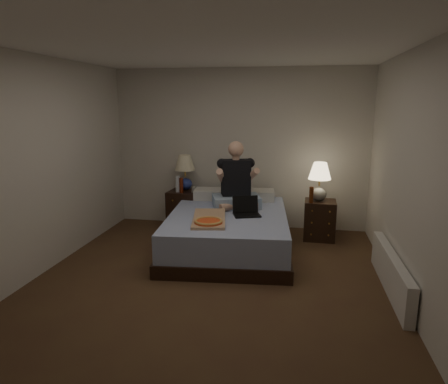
% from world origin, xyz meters
% --- Properties ---
extents(floor, '(4.00, 4.50, 0.00)m').
position_xyz_m(floor, '(0.00, 0.00, 0.00)').
color(floor, brown).
rests_on(floor, ground).
extents(ceiling, '(4.00, 4.50, 0.00)m').
position_xyz_m(ceiling, '(0.00, 0.00, 2.50)').
color(ceiling, white).
rests_on(ceiling, ground).
extents(wall_back, '(4.00, 0.00, 2.50)m').
position_xyz_m(wall_back, '(0.00, 2.25, 1.25)').
color(wall_back, silver).
rests_on(wall_back, ground).
extents(wall_front, '(4.00, 0.00, 2.50)m').
position_xyz_m(wall_front, '(0.00, -2.25, 1.25)').
color(wall_front, silver).
rests_on(wall_front, ground).
extents(wall_left, '(0.00, 4.50, 2.50)m').
position_xyz_m(wall_left, '(-2.00, 0.00, 1.25)').
color(wall_left, silver).
rests_on(wall_left, ground).
extents(wall_right, '(0.00, 4.50, 2.50)m').
position_xyz_m(wall_right, '(2.00, 0.00, 1.25)').
color(wall_right, silver).
rests_on(wall_right, ground).
extents(bed, '(1.72, 2.19, 0.52)m').
position_xyz_m(bed, '(0.02, 1.10, 0.26)').
color(bed, '#5E76BC').
rests_on(bed, floor).
extents(nightstand_left, '(0.50, 0.46, 0.61)m').
position_xyz_m(nightstand_left, '(-0.83, 1.93, 0.30)').
color(nightstand_left, black).
rests_on(nightstand_left, floor).
extents(nightstand_right, '(0.46, 0.41, 0.58)m').
position_xyz_m(nightstand_right, '(1.27, 1.77, 0.29)').
color(nightstand_right, black).
rests_on(nightstand_right, floor).
extents(lamp_left, '(0.34, 0.34, 0.56)m').
position_xyz_m(lamp_left, '(-0.83, 2.01, 0.89)').
color(lamp_left, navy).
rests_on(lamp_left, nightstand_left).
extents(lamp_right, '(0.34, 0.34, 0.56)m').
position_xyz_m(lamp_right, '(1.24, 1.78, 0.86)').
color(lamp_right, gray).
rests_on(lamp_right, nightstand_right).
extents(water_bottle, '(0.07, 0.07, 0.25)m').
position_xyz_m(water_bottle, '(-0.90, 1.84, 0.73)').
color(water_bottle, silver).
rests_on(water_bottle, nightstand_left).
extents(soda_can, '(0.07, 0.07, 0.10)m').
position_xyz_m(soda_can, '(-0.66, 1.85, 0.66)').
color(soda_can, '#A8A9A4').
rests_on(soda_can, nightstand_left).
extents(beer_bottle_left, '(0.06, 0.06, 0.23)m').
position_xyz_m(beer_bottle_left, '(-0.83, 1.81, 0.72)').
color(beer_bottle_left, '#5D1E0D').
rests_on(beer_bottle_left, nightstand_left).
extents(beer_bottle_right, '(0.06, 0.06, 0.23)m').
position_xyz_m(beer_bottle_right, '(1.12, 1.63, 0.69)').
color(beer_bottle_right, '#52230B').
rests_on(beer_bottle_right, nightstand_right).
extents(person, '(0.79, 0.69, 0.93)m').
position_xyz_m(person, '(0.08, 1.45, 0.98)').
color(person, black).
rests_on(person, bed).
extents(laptop, '(0.41, 0.37, 0.24)m').
position_xyz_m(laptop, '(0.28, 1.02, 0.64)').
color(laptop, black).
rests_on(laptop, bed).
extents(pizza_box, '(0.53, 0.82, 0.08)m').
position_xyz_m(pizza_box, '(-0.12, 0.52, 0.56)').
color(pizza_box, tan).
rests_on(pizza_box, bed).
extents(radiator, '(0.10, 1.60, 0.40)m').
position_xyz_m(radiator, '(1.93, 0.20, 0.20)').
color(radiator, silver).
rests_on(radiator, floor).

